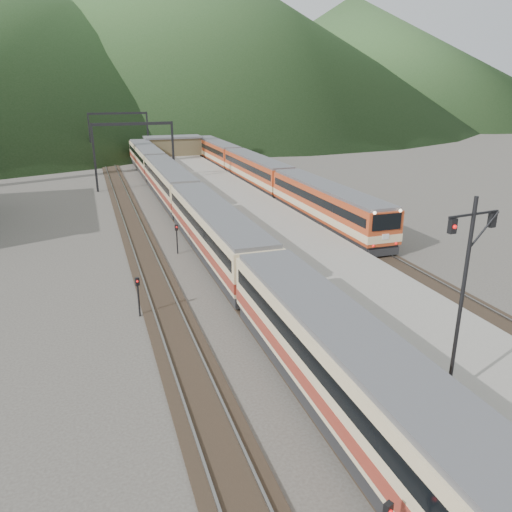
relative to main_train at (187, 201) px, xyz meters
name	(u,v)px	position (x,y,z in m)	size (l,w,h in m)	color
track_main	(183,215)	(0.00, 2.60, -2.00)	(2.60, 200.00, 0.23)	black
track_far	(131,219)	(-5.00, 2.60, -2.00)	(2.60, 200.00, 0.23)	black
track_second	(292,207)	(11.50, 2.60, -2.00)	(2.60, 200.00, 0.23)	black
platform	(244,211)	(5.60, 0.60, -1.56)	(8.00, 100.00, 1.00)	gray
gantry_near	(134,143)	(-2.85, 17.60, 3.52)	(9.55, 0.25, 8.00)	black
gantry_far	(119,127)	(-2.85, 42.60, 3.52)	(9.55, 0.25, 8.00)	black
station_shed	(173,145)	(5.60, 40.60, 0.51)	(9.40, 4.40, 3.10)	brown
hill_b	(165,24)	(30.00, 192.60, 35.44)	(220.00, 220.00, 75.00)	#2B4E23
hill_c	(350,56)	(110.00, 172.60, 22.94)	(160.00, 160.00, 50.00)	#2B4E23
main_train	(187,201)	(0.00, 0.00, 0.00)	(3.00, 82.31, 3.67)	beige
second_train	(256,171)	(11.50, 14.40, -0.09)	(2.85, 58.55, 3.48)	#B4411E
signal_mast	(464,282)	(3.55, -31.73, 3.56)	(2.19, 0.41, 7.64)	black
short_signal_b	(177,235)	(-2.57, -8.74, -0.60)	(0.23, 0.18, 2.27)	black
short_signal_c	(138,292)	(-6.47, -18.87, -0.60)	(0.25, 0.21, 2.27)	black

